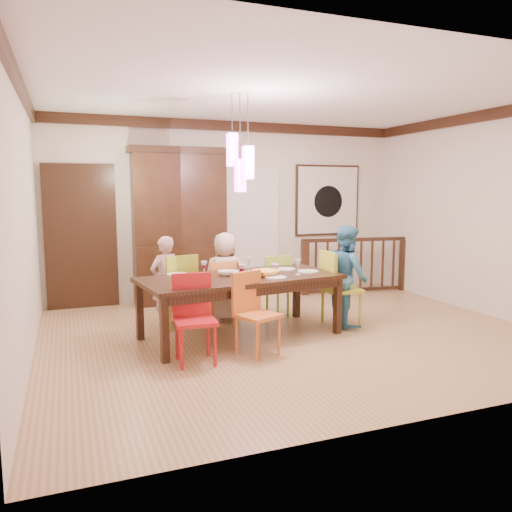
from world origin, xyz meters
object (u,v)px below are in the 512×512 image
object	(u,v)px
balustrade	(355,264)
chair_end_right	(342,283)
person_far_mid	(225,276)
china_hutch	(180,226)
dining_table	(241,282)
person_far_left	(165,281)
person_end_right	(347,276)
chair_far_left	(177,285)

from	to	relation	value
balustrade	chair_end_right	bearing A→B (deg)	-118.94
person_far_mid	china_hutch	bearing A→B (deg)	-71.77
dining_table	person_far_left	world-z (taller)	person_far_left
balustrade	person_far_left	xyz separation A→B (m)	(-3.51, -0.95, 0.09)
dining_table	balustrade	size ratio (longest dim) A/B	1.27
person_far_mid	person_end_right	bearing A→B (deg)	154.50
chair_end_right	person_far_left	size ratio (longest dim) A/B	0.84
dining_table	person_far_mid	size ratio (longest dim) A/B	2.08
chair_far_left	china_hutch	xyz separation A→B (m)	(0.36, 1.39, 0.67)
dining_table	person_far_left	distance (m)	1.15
person_end_right	chair_far_left	bearing A→B (deg)	74.58
person_far_mid	person_end_right	size ratio (longest dim) A/B	0.91
dining_table	person_far_mid	xyz separation A→B (m)	(0.06, 0.82, -0.07)
person_far_left	person_far_mid	xyz separation A→B (m)	(0.82, -0.04, 0.02)
chair_far_left	person_end_right	distance (m)	2.24
chair_end_right	balustrade	bearing A→B (deg)	-33.72
china_hutch	person_far_mid	distance (m)	1.51
person_far_left	chair_end_right	bearing A→B (deg)	133.19
dining_table	china_hutch	distance (m)	2.24
person_far_mid	dining_table	bearing A→B (deg)	90.41
dining_table	person_end_right	world-z (taller)	person_end_right
dining_table	balustrade	bearing A→B (deg)	25.46
chair_far_left	person_far_left	bearing A→B (deg)	-44.95
person_far_left	person_far_mid	size ratio (longest dim) A/B	0.97
chair_far_left	person_far_mid	distance (m)	0.69
dining_table	china_hutch	world-z (taller)	china_hutch
chair_end_right	person_far_left	xyz separation A→B (m)	(-2.17, 0.85, 0.02)
balustrade	person_end_right	xyz separation A→B (m)	(-1.27, -1.81, 0.17)
chair_end_right	person_end_right	size ratio (longest dim) A/B	0.75
balustrade	person_end_right	bearing A→B (deg)	-117.40
chair_end_right	china_hutch	bearing A→B (deg)	40.73
balustrade	person_far_left	bearing A→B (deg)	-157.14
chair_far_left	person_far_left	distance (m)	0.17
china_hutch	person_end_right	world-z (taller)	china_hutch
china_hutch	person_end_right	bearing A→B (deg)	-51.02
person_far_left	person_end_right	world-z (taller)	person_end_right
balustrade	person_far_mid	world-z (taller)	person_far_mid
person_far_left	person_end_right	distance (m)	2.40
chair_far_left	person_end_right	size ratio (longest dim) A/B	0.72
chair_far_left	chair_end_right	xyz separation A→B (m)	(2.03, -0.76, 0.02)
china_hutch	balustrade	bearing A→B (deg)	-6.54
person_far_left	balustrade	bearing A→B (deg)	169.90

